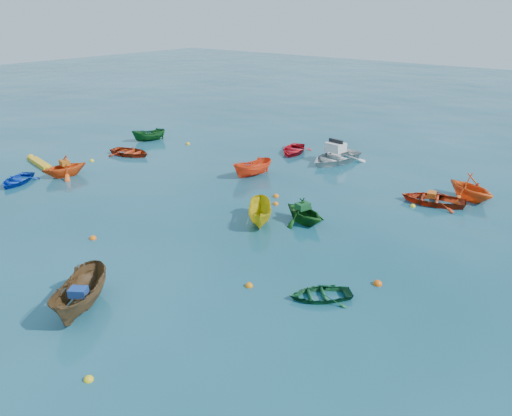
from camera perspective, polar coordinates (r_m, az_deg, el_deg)
The scene contains 28 objects.
ground at distance 22.65m, azimuth -7.92°, elevation -4.69°, with size 160.00×160.00×0.00m, color #093847.
dinghy_blue_sw at distance 34.01m, azimuth -25.64°, elevation 2.58°, with size 2.00×2.80×0.58m, color #0E37B6.
sampan_brown_mid at distance 19.35m, azimuth -19.15°, elevation -10.90°, with size 1.32×3.51×1.36m, color brown.
dinghy_orange_w at distance 34.19m, azimuth -20.93°, elevation 3.42°, with size 2.40×2.78×1.46m, color #F75817.
sampan_yellow_mid at distance 25.10m, azimuth 0.50°, elevation -1.68°, with size 1.16×3.07×1.19m, color gold.
dinghy_green_e at distance 19.12m, azimuth 7.33°, elevation -10.13°, with size 1.69×2.36×0.49m, color #124D28.
dinghy_red_nw at distance 37.64m, azimuth -14.14°, elevation 5.88°, with size 2.29×3.20×0.66m, color #A2290D.
sampan_orange_n at distance 31.99m, azimuth -0.38°, elevation 3.70°, with size 1.12×2.98×1.15m, color #F34216.
dinghy_green_n at distance 25.26m, azimuth 5.45°, elevation -1.62°, with size 2.22×2.58×1.36m, color #104412.
dinghy_red_ne at distance 29.22m, azimuth 19.51°, elevation 0.53°, with size 2.42×3.39×0.70m, color #AB2A0E.
dinghy_red_far at distance 37.20m, azimuth 4.29°, elevation 6.30°, with size 2.30×3.22×0.67m, color red.
dinghy_orange_far at distance 30.58m, azimuth 23.15°, elevation 0.94°, with size 2.62×3.03×1.60m, color #F75A17.
sampan_green_far at distance 41.39m, azimuth -12.09°, elevation 7.52°, with size 1.01×2.69×1.04m, color #114B18.
kayak_yellow at distance 37.19m, azimuth -23.41°, elevation 4.50°, with size 0.53×3.66×0.36m, color gold, non-canonical shape.
motorboat_white at distance 35.34m, azimuth 8.98°, elevation 5.23°, with size 3.15×4.40×1.51m, color silver.
tarp_blue_a at distance 18.81m, azimuth -19.64°, elevation -9.02°, with size 0.60×0.46×0.29m, color navy.
tarp_orange_a at distance 33.95m, azimuth -21.05°, elevation 4.86°, with size 0.65×0.49×0.32m, color #BE5C13.
tarp_green_b at distance 25.01m, azimuth 5.37°, elevation 0.22°, with size 0.67×0.51×0.32m, color #124A20.
tarp_orange_b at distance 29.06m, azimuth 19.44°, elevation 1.46°, with size 0.59×0.45×0.29m, color #D85816.
buoy_or_a at distance 24.62m, azimuth -18.13°, elevation -3.36°, with size 0.34×0.34×0.34m, color orange.
buoy_ye_a at distance 16.18m, azimuth -18.58°, elevation -18.14°, with size 0.30×0.30×0.30m, color yellow.
buoy_or_b at distance 19.67m, azimuth -0.81°, elevation -8.93°, with size 0.32×0.32×0.32m, color orange.
buoy_ye_b at distance 36.92m, azimuth -18.25°, elevation 5.11°, with size 0.32×0.32×0.32m, color yellow.
buoy_or_c at distance 27.41m, azimuth 2.26°, elevation 0.42°, with size 0.32×0.32×0.32m, color orange.
buoy_ye_c at distance 28.40m, azimuth 17.48°, elevation 0.16°, with size 0.29×0.29×0.29m, color yellow.
buoy_or_d at distance 20.35m, azimuth 13.71°, elevation -8.48°, with size 0.37×0.37×0.37m, color #DD550C.
buoy_ye_d at distance 39.82m, azimuth -7.79°, elevation 7.23°, with size 0.34×0.34×0.34m, color yellow.
buoy_or_e at distance 28.50m, azimuth 2.29°, elevation 1.30°, with size 0.35×0.35×0.35m, color orange.
Camera 1 is at (14.87, -13.72, 10.18)m, focal length 35.00 mm.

